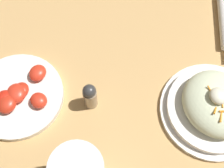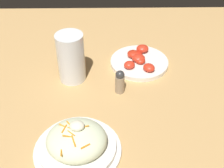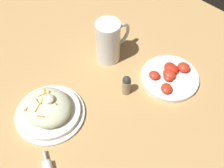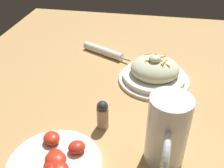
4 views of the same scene
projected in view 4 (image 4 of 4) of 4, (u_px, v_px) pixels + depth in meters
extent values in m
plane|color=tan|center=(172.00, 107.00, 0.74)|extent=(1.43, 1.43, 0.00)
cylinder|color=white|center=(154.00, 80.00, 0.85)|extent=(0.22, 0.22, 0.01)
cylinder|color=white|center=(154.00, 76.00, 0.84)|extent=(0.20, 0.20, 0.02)
ellipsoid|color=beige|center=(155.00, 69.00, 0.83)|extent=(0.15, 0.14, 0.07)
cylinder|color=orange|center=(159.00, 58.00, 0.81)|extent=(0.02, 0.02, 0.01)
cylinder|color=orange|center=(167.00, 65.00, 0.79)|extent=(0.02, 0.01, 0.01)
cylinder|color=orange|center=(154.00, 61.00, 0.80)|extent=(0.03, 0.01, 0.00)
cylinder|color=orange|center=(157.00, 55.00, 0.83)|extent=(0.01, 0.03, 0.01)
cylinder|color=orange|center=(149.00, 61.00, 0.80)|extent=(0.02, 0.00, 0.01)
cylinder|color=orange|center=(165.00, 62.00, 0.80)|extent=(0.01, 0.03, 0.00)
cylinder|color=orange|center=(161.00, 57.00, 0.82)|extent=(0.03, 0.01, 0.01)
cylinder|color=orange|center=(166.00, 56.00, 0.85)|extent=(0.01, 0.03, 0.01)
cylinder|color=orange|center=(161.00, 64.00, 0.79)|extent=(0.02, 0.02, 0.01)
cylinder|color=orange|center=(148.00, 54.00, 0.85)|extent=(0.02, 0.02, 0.00)
cylinder|color=orange|center=(159.00, 60.00, 0.80)|extent=(0.02, 0.01, 0.00)
ellipsoid|color=#EFEACC|center=(155.00, 59.00, 0.80)|extent=(0.04, 0.03, 0.02)
cylinder|color=white|center=(167.00, 130.00, 0.55)|extent=(0.09, 0.09, 0.16)
cylinder|color=gold|center=(166.00, 139.00, 0.57)|extent=(0.08, 0.08, 0.11)
cylinder|color=white|center=(170.00, 116.00, 0.53)|extent=(0.08, 0.08, 0.01)
torus|color=white|center=(165.00, 155.00, 0.51)|extent=(0.02, 0.09, 0.09)
cylinder|color=white|center=(103.00, 51.00, 0.99)|extent=(0.16, 0.10, 0.03)
cylinder|color=silver|center=(126.00, 59.00, 0.94)|extent=(0.04, 0.02, 0.01)
cylinder|color=white|center=(55.00, 166.00, 0.57)|extent=(0.20, 0.20, 0.02)
ellipsoid|color=red|center=(77.00, 147.00, 0.58)|extent=(0.05, 0.05, 0.02)
ellipsoid|color=red|center=(56.00, 159.00, 0.56)|extent=(0.05, 0.05, 0.02)
ellipsoid|color=red|center=(52.00, 138.00, 0.61)|extent=(0.05, 0.05, 0.02)
ellipsoid|color=red|center=(55.00, 156.00, 0.57)|extent=(0.05, 0.05, 0.02)
cylinder|color=gray|center=(103.00, 118.00, 0.66)|extent=(0.03, 0.03, 0.06)
sphere|color=#333333|center=(102.00, 106.00, 0.64)|extent=(0.03, 0.03, 0.03)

